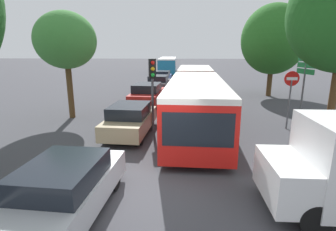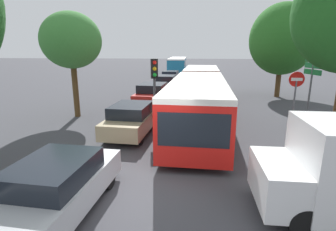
% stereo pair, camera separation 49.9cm
% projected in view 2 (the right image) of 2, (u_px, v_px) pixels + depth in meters
% --- Properties ---
extents(ground_plane, '(200.00, 200.00, 0.00)m').
position_uv_depth(ground_plane, '(147.00, 188.00, 7.42)').
color(ground_plane, '#3D3D42').
extents(articulated_bus, '(3.04, 16.45, 2.43)m').
position_uv_depth(articulated_bus, '(200.00, 91.00, 15.56)').
color(articulated_bus, red).
rests_on(articulated_bus, ground).
extents(city_bus_rear, '(2.69, 11.30, 2.42)m').
position_uv_depth(city_bus_rear, '(178.00, 64.00, 42.41)').
color(city_bus_rear, teal).
rests_on(city_bus_rear, ground).
extents(queued_car_silver, '(1.93, 4.06, 1.38)m').
position_uv_depth(queued_car_silver, '(57.00, 187.00, 6.14)').
color(queued_car_silver, '#B7BABF').
rests_on(queued_car_silver, ground).
extents(queued_car_tan, '(1.98, 4.17, 1.41)m').
position_uv_depth(queued_car_tan, '(132.00, 119.00, 12.01)').
color(queued_car_tan, tan).
rests_on(queued_car_tan, ground).
extents(queued_car_red, '(2.12, 4.47, 1.52)m').
position_uv_depth(queued_car_red, '(153.00, 94.00, 18.25)').
color(queued_car_red, '#B21E19').
rests_on(queued_car_red, ground).
extents(queued_car_graphite, '(2.03, 4.28, 1.45)m').
position_uv_depth(queued_car_graphite, '(166.00, 83.00, 24.38)').
color(queued_car_graphite, '#47474C').
rests_on(queued_car_graphite, ground).
extents(queued_car_blue, '(1.98, 4.17, 1.42)m').
position_uv_depth(queued_car_blue, '(171.00, 77.00, 29.75)').
color(queued_car_blue, '#284799').
rests_on(queued_car_blue, ground).
extents(traffic_light, '(0.37, 0.39, 3.40)m').
position_uv_depth(traffic_light, '(154.00, 78.00, 12.19)').
color(traffic_light, '#56595E').
rests_on(traffic_light, ground).
extents(no_entry_sign, '(0.70, 0.08, 2.82)m').
position_uv_depth(no_entry_sign, '(295.00, 92.00, 12.22)').
color(no_entry_sign, '#56595E').
rests_on(no_entry_sign, ground).
extents(direction_sign_post, '(0.37, 1.38, 3.60)m').
position_uv_depth(direction_sign_post, '(312.00, 73.00, 14.13)').
color(direction_sign_post, '#56595E').
rests_on(direction_sign_post, ground).
extents(tree_left_mid, '(3.27, 3.27, 5.81)m').
position_uv_depth(tree_left_mid, '(71.00, 41.00, 14.29)').
color(tree_left_mid, '#51381E').
rests_on(tree_left_mid, ground).
extents(tree_right_mid, '(5.07, 5.07, 7.32)m').
position_uv_depth(tree_right_mid, '(283.00, 39.00, 20.50)').
color(tree_right_mid, '#51381E').
rests_on(tree_right_mid, ground).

